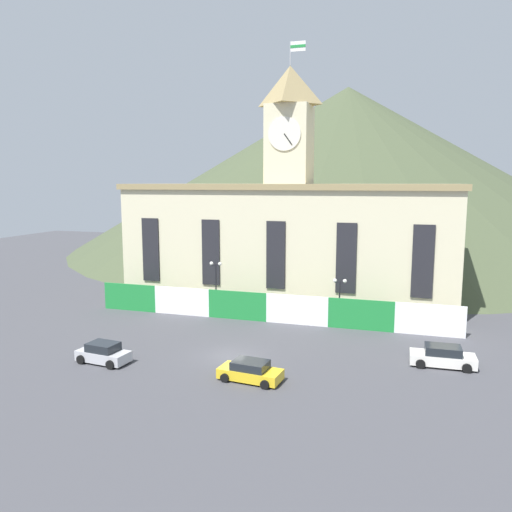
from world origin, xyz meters
The scene contains 9 objects.
ground_plane centered at (0.00, 0.00, 0.00)m, with size 160.00×160.00×0.00m, color #424247.
civic_building centered at (0.00, 18.76, 7.15)m, with size 35.34×11.44×27.56m.
banner_fence centered at (0.00, 9.94, 1.38)m, with size 35.07×0.12×2.76m.
hillside_backdrop centered at (0.00, 69.15, 15.93)m, with size 108.27×108.27×31.85m, color #424C33.
street_lamp_far_right centered at (-5.53, 11.05, 3.85)m, with size 1.26×0.36×5.34m.
street_lamp_far_left centered at (6.69, 11.05, 3.20)m, with size 1.26×0.36×4.32m.
car_white_taxi centered at (15.24, 2.58, 0.69)m, with size 4.54×2.21×1.50m.
car_yellow_coupe centered at (2.83, -3.98, 0.63)m, with size 4.37×2.48×1.35m.
car_silver_hatch centered at (-8.47, -3.95, 0.69)m, with size 4.06×2.35×1.50m.
Camera 1 is at (12.47, -34.18, 13.08)m, focal length 35.00 mm.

